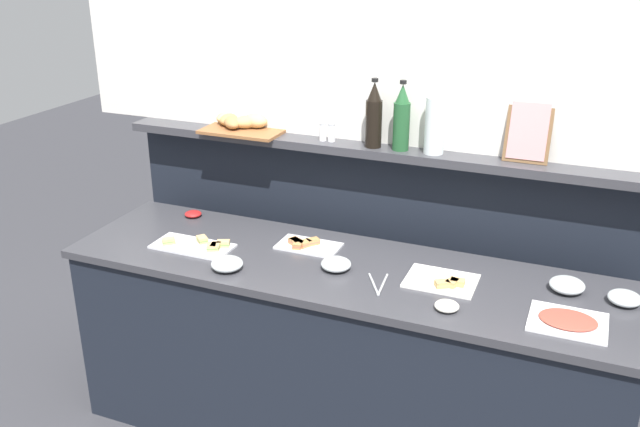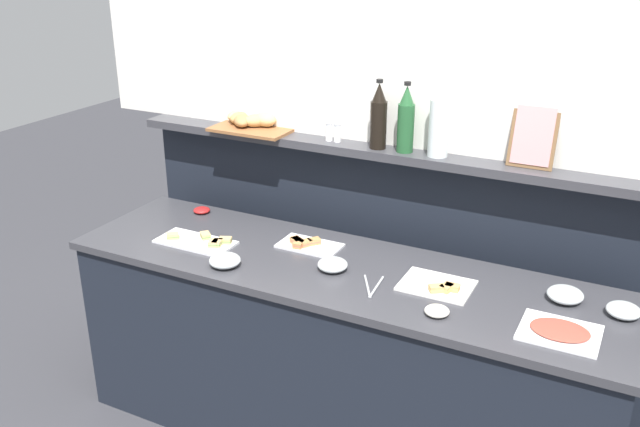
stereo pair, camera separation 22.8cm
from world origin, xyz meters
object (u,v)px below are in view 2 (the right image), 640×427
Objects in this scene: wine_bottle_green at (406,121)px; framed_picture at (533,136)px; glass_bowl_medium at (225,261)px; serving_tongs at (372,287)px; sandwich_platter_side at (199,241)px; pepper_shaker at (337,133)px; salt_shaker at (329,132)px; condiment_bowl_red at (437,311)px; cold_cuts_platter at (560,332)px; sandwich_platter_rear at (438,286)px; bread_basket at (250,122)px; condiment_bowl_teal at (202,210)px; sandwich_platter_front at (307,244)px; glass_bowl_extra at (333,265)px; glass_bowl_large at (623,311)px; water_carafe at (439,128)px; glass_bowl_small at (565,295)px; wine_bottle_dark at (379,118)px.

wine_bottle_green is 0.55m from framed_picture.
glass_bowl_medium is 0.73× the size of serving_tongs.
pepper_shaker reaches higher than sandwich_platter_side.
framed_picture is at bearing 2.37° from salt_shaker.
cold_cuts_platter is at bearing 9.43° from condiment_bowl_red.
sandwich_platter_rear is at bearing -52.49° from wine_bottle_green.
bread_basket is at bearing 178.22° from wine_bottle_green.
condiment_bowl_teal is 0.90× the size of condiment_bowl_red.
glass_bowl_extra is (0.21, -0.16, 0.01)m from sandwich_platter_front.
salt_shaker is (0.17, 0.65, 0.43)m from glass_bowl_medium.
sandwich_platter_front is 0.40m from glass_bowl_medium.
condiment_bowl_teal is 0.21× the size of bread_basket.
cold_cuts_platter is at bearing -19.42° from bread_basket.
cold_cuts_platter is 0.30m from glass_bowl_large.
sandwich_platter_side is 1.96× the size of serving_tongs.
glass_bowl_extra is at bearing -17.51° from condiment_bowl_teal.
pepper_shaker is at bearing 180.00° from water_carafe.
condiment_bowl_red is at bearing -28.23° from bread_basket.
glass_bowl_medium is 0.64m from condiment_bowl_teal.
sandwich_platter_front is at bearing -136.97° from wine_bottle_green.
sandwich_platter_side is 2.84× the size of glass_bowl_extra.
cold_cuts_platter is at bearing -25.87° from pepper_shaker.
sandwich_platter_front is 3.26× the size of pepper_shaker.
glass_bowl_small is at bearing -20.70° from wine_bottle_green.
wine_bottle_green is (-1.01, 0.32, 0.53)m from glass_bowl_large.
condiment_bowl_teal is 1.66m from framed_picture.
water_carafe is at bearing 159.10° from glass_bowl_large.
condiment_bowl_red is at bearing -5.85° from sandwich_platter_side.
sandwich_platter_side is at bearing -157.74° from framed_picture.
glass_bowl_extra is (0.43, 0.18, -0.00)m from glass_bowl_medium.
water_carafe is at bearing 139.90° from cold_cuts_platter.
glass_bowl_small is at bearing 7.42° from sandwich_platter_side.
wine_bottle_green is 0.35m from pepper_shaker.
glass_bowl_extra is 0.41× the size of wine_bottle_green.
glass_bowl_medium is 1.09m from water_carafe.
glass_bowl_medium reaches higher than glass_bowl_extra.
wine_bottle_green reaches higher than glass_bowl_extra.
wine_bottle_green reaches higher than sandwich_platter_front.
wine_bottle_dark and wine_bottle_green have the same top height.
sandwich_platter_rear is at bearing -32.74° from pepper_shaker.
condiment_bowl_teal is 1.29m from water_carafe.
framed_picture reaches higher than sandwich_platter_front.
serving_tongs is at bearing -128.16° from framed_picture.
bread_basket is (-0.92, 0.57, 0.44)m from serving_tongs.
pepper_shaker is (-0.21, 0.01, -0.10)m from wine_bottle_dark.
condiment_bowl_teal is (-0.21, 0.31, 0.00)m from sandwich_platter_side.
salt_shaker is (-0.70, 0.42, 0.45)m from sandwich_platter_rear.
wine_bottle_green is at bearing 32.51° from sandwich_platter_side.
serving_tongs is at bearing 179.17° from cold_cuts_platter.
glass_bowl_extra is 0.76m from water_carafe.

